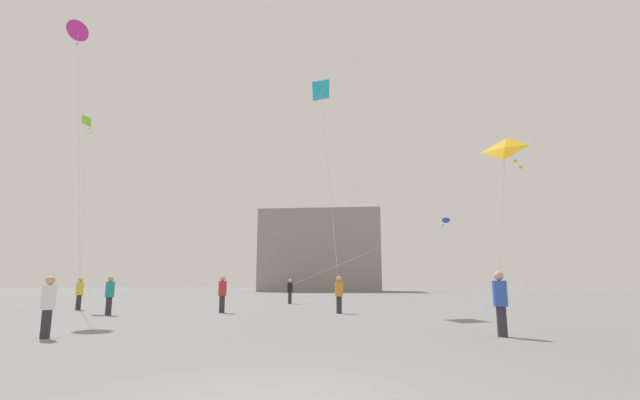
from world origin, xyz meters
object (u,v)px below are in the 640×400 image
(kite_magenta_diamond, at_px, (78,32))
(kite_cyan_delta, at_px, (321,92))
(kite_cobalt_diamond, at_px, (441,222))
(kite_lime_delta, at_px, (87,126))
(person_in_orange, at_px, (339,293))
(building_left_hall, at_px, (323,252))
(person_in_teal, at_px, (110,294))
(person_in_yellow, at_px, (79,292))
(person_in_black, at_px, (290,290))
(person_in_blue, at_px, (500,300))
(person_in_white, at_px, (48,304))
(person_in_red, at_px, (222,292))
(kite_amber_delta, at_px, (505,151))

(kite_magenta_diamond, bearing_deg, kite_cyan_delta, 11.88)
(kite_cobalt_diamond, bearing_deg, kite_lime_delta, -152.66)
(person_in_orange, height_order, building_left_hall, building_left_hall)
(kite_cyan_delta, bearing_deg, person_in_orange, -72.90)
(building_left_hall, bearing_deg, kite_lime_delta, -104.23)
(person_in_teal, xyz_separation_m, kite_cobalt_diamond, (20.30, 20.01, 5.93))
(person_in_yellow, height_order, building_left_hall, building_left_hall)
(person_in_teal, relative_size, kite_lime_delta, 0.16)
(person_in_black, distance_m, kite_magenta_diamond, 20.91)
(person_in_blue, height_order, kite_magenta_diamond, kite_magenta_diamond)
(person_in_teal, distance_m, kite_cobalt_diamond, 29.11)
(person_in_teal, xyz_separation_m, kite_magenta_diamond, (-3.92, 1.86, 14.43))
(person_in_white, bearing_deg, person_in_red, -85.93)
(kite_amber_delta, bearing_deg, person_in_teal, 152.16)
(person_in_orange, xyz_separation_m, kite_cobalt_diamond, (9.60, 18.46, 5.93))
(kite_magenta_diamond, xyz_separation_m, kite_cobalt_diamond, (24.22, 18.15, -8.50))
(person_in_white, height_order, kite_amber_delta, kite_amber_delta)
(person_in_black, xyz_separation_m, person_in_teal, (-7.33, -11.94, 0.03))
(person_in_blue, height_order, kite_cobalt_diamond, kite_cobalt_diamond)
(person_in_teal, bearing_deg, person_in_orange, 114.69)
(person_in_red, relative_size, kite_amber_delta, 0.42)
(person_in_blue, distance_m, person_in_red, 14.32)
(kite_amber_delta, bearing_deg, kite_magenta_diamond, 152.65)
(person_in_yellow, relative_size, kite_amber_delta, 0.40)
(person_in_white, relative_size, person_in_teal, 0.92)
(person_in_teal, height_order, kite_amber_delta, kite_amber_delta)
(kite_amber_delta, bearing_deg, person_in_yellow, 147.44)
(kite_amber_delta, relative_size, kite_cobalt_diamond, 0.32)
(kite_cobalt_diamond, bearing_deg, person_in_blue, -100.49)
(kite_amber_delta, relative_size, kite_cyan_delta, 0.36)
(kite_magenta_diamond, relative_size, building_left_hall, 0.66)
(kite_lime_delta, bearing_deg, kite_magenta_diamond, -70.67)
(kite_lime_delta, bearing_deg, person_in_yellow, -53.08)
(kite_amber_delta, relative_size, building_left_hall, 0.20)
(person_in_white, distance_m, person_in_black, 21.38)
(person_in_yellow, xyz_separation_m, kite_lime_delta, (-1.93, 2.56, 10.60))
(person_in_black, relative_size, person_in_blue, 0.97)
(person_in_white, bearing_deg, kite_amber_delta, -161.11)
(person_in_red, height_order, kite_amber_delta, kite_amber_delta)
(person_in_orange, distance_m, kite_cyan_delta, 12.39)
(person_in_teal, bearing_deg, kite_cobalt_diamond, 151.05)
(person_in_black, bearing_deg, kite_lime_delta, 148.89)
(person_in_black, bearing_deg, kite_magenta_diamond, 168.37)
(person_in_black, distance_m, kite_cobalt_diamond, 16.39)
(person_in_blue, bearing_deg, kite_lime_delta, 103.13)
(person_in_blue, distance_m, person_in_teal, 17.16)
(person_in_yellow, distance_m, person_in_teal, 5.47)
(person_in_orange, height_order, person_in_black, person_in_orange)
(person_in_orange, relative_size, person_in_blue, 1.00)
(person_in_blue, height_order, kite_lime_delta, kite_lime_delta)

